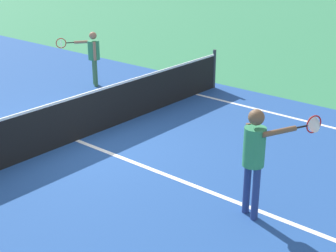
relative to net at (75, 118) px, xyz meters
name	(u,v)px	position (x,y,z in m)	size (l,w,h in m)	color
ground_plane	(77,140)	(0.00, 0.00, -0.49)	(60.00, 60.00, 0.00)	#337F51
court_surface_inbounds	(77,140)	(0.00, 0.00, -0.49)	(10.62, 24.40, 0.00)	#234C93
line_center_service	(201,188)	(0.00, -3.20, -0.49)	(0.10, 6.40, 0.01)	white
net	(75,118)	(0.00, 0.00, 0.00)	(9.90, 0.09, 1.07)	#33383D
player_near	(256,151)	(-0.18, -4.28, 0.57)	(1.08, 0.83, 1.71)	navy
player_far	(93,53)	(2.93, 2.71, 0.44)	(0.90, 0.90, 1.51)	#3F7247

